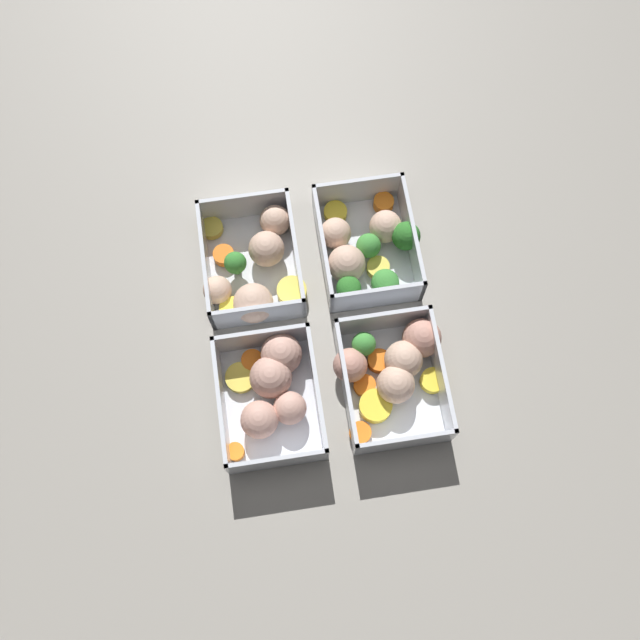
# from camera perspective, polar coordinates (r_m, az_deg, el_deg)

# --- Properties ---
(ground_plane) EXTENTS (4.00, 4.00, 0.00)m
(ground_plane) POSITION_cam_1_polar(r_m,az_deg,el_deg) (0.95, 0.00, -0.38)
(ground_plane) COLOR gray
(container_near_left) EXTENTS (0.16, 0.15, 0.06)m
(container_near_left) POSITION_cam_1_polar(r_m,az_deg,el_deg) (0.91, 5.57, -3.80)
(container_near_left) COLOR silver
(container_near_left) RESTS_ON ground_plane
(container_near_right) EXTENTS (0.16, 0.13, 0.06)m
(container_near_right) POSITION_cam_1_polar(r_m,az_deg,el_deg) (0.96, 3.52, 5.49)
(container_near_right) COLOR silver
(container_near_right) RESTS_ON ground_plane
(container_far_left) EXTENTS (0.16, 0.12, 0.06)m
(container_far_left) POSITION_cam_1_polar(r_m,az_deg,el_deg) (0.90, -3.71, -5.31)
(container_far_left) COLOR silver
(container_far_left) RESTS_ON ground_plane
(container_far_right) EXTENTS (0.17, 0.14, 0.06)m
(container_far_right) POSITION_cam_1_polar(r_m,az_deg,el_deg) (0.95, -5.10, 4.02)
(container_far_right) COLOR silver
(container_far_right) RESTS_ON ground_plane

